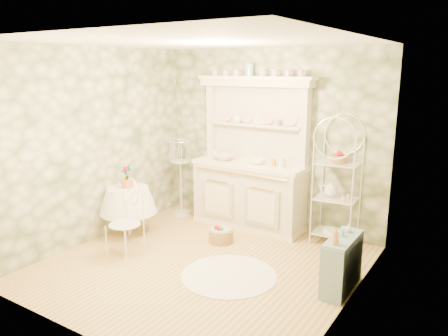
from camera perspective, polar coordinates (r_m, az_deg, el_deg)
The scene contains 22 objects.
floor at distance 5.61m, azimuth -2.83°, elevation -12.51°, with size 3.60×3.60×0.00m, color tan.
ceiling at distance 5.07m, azimuth -3.18°, elevation 16.21°, with size 3.60×3.60×0.00m, color white.
wall_left at distance 6.37m, azimuth -16.28°, elevation 2.87°, with size 3.60×3.60×0.00m, color beige.
wall_right at distance 4.40m, azimuth 16.45°, elevation -1.54°, with size 3.60×3.60×0.00m, color beige.
wall_back at distance 6.69m, azimuth 6.03°, elevation 3.78°, with size 3.60×3.60×0.00m, color beige.
wall_front at distance 3.90m, azimuth -18.61°, elevation -3.54°, with size 3.60×3.60×0.00m, color beige.
kitchen_dresser at distance 6.58m, azimuth 3.33°, elevation 1.85°, with size 1.87×0.61×2.29m, color silver.
bakers_rack at distance 6.16m, azimuth 14.50°, elevation -2.11°, with size 0.53×0.38×1.70m, color white.
side_shelf at distance 5.09m, azimuth 15.13°, elevation -12.06°, with size 0.26×0.69×0.59m, color #8197A7.
round_table at distance 6.58m, azimuth -12.37°, elevation -5.20°, with size 0.72×0.72×0.79m, color white.
cafe_chair at distance 5.80m, azimuth -12.82°, elevation -7.81°, with size 0.35×0.35×0.77m, color white.
birdcage_stand at distance 7.24m, azimuth -5.69°, elevation -0.40°, with size 0.35×0.35×1.49m, color white.
floor_basket at distance 6.23m, azimuth -0.40°, elevation -8.82°, with size 0.30×0.30×0.19m, color #A27C48.
lace_rug at distance 5.34m, azimuth 0.65°, elevation -13.83°, with size 1.14×1.14×0.01m, color white.
bowl_floral at distance 6.79m, azimuth 0.01°, elevation 1.13°, with size 0.33×0.33×0.08m, color white.
bowl_white at distance 6.52m, azimuth 4.32°, elevation 0.60°, with size 0.26×0.26×0.08m, color white.
cup_left at distance 6.79m, azimuth 1.79°, elevation 6.20°, with size 0.13×0.13×0.10m, color white.
cup_right at distance 6.47m, azimuth 6.96°, elevation 5.77°, with size 0.10×0.10×0.10m, color white.
potted_geranium at distance 6.47m, azimuth -12.55°, elevation -1.30°, with size 0.18×0.12×0.33m, color #3F7238.
bottle_amber at distance 4.74m, azimuth 14.39°, elevation -8.86°, with size 0.07×0.07×0.18m, color #BE7F34.
bottle_blue at distance 4.99m, azimuth 15.09°, elevation -8.16°, with size 0.05×0.05×0.11m, color #8FC9DC.
bottle_glass at distance 5.13m, azimuth 15.91°, elevation -7.69°, with size 0.07×0.07×0.10m, color silver.
Camera 1 is at (2.96, -4.11, 2.41)m, focal length 35.00 mm.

